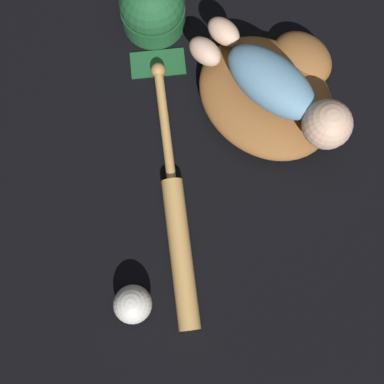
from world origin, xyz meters
TOP-DOWN VIEW (x-y plane):
  - ground_plane at (0.00, 0.00)m, footprint 6.00×6.00m
  - baseball_glove at (0.00, 0.03)m, footprint 0.39×0.37m
  - baby_figure at (0.02, 0.00)m, footprint 0.38×0.20m
  - baseball_bat at (-0.06, -0.33)m, footprint 0.34×0.51m
  - baseball at (-0.07, -0.51)m, footprint 0.08×0.08m
  - baseball_cap at (-0.31, 0.09)m, footprint 0.20×0.22m

SIDE VIEW (x-z plane):
  - ground_plane at x=0.00m, z-range 0.00..0.00m
  - baseball_bat at x=-0.06m, z-range 0.00..0.05m
  - baseball_glove at x=0.00m, z-range 0.00..0.08m
  - baseball at x=-0.07m, z-range 0.00..0.08m
  - baseball_cap at x=-0.31m, z-range -0.01..0.13m
  - baby_figure at x=0.02m, z-range 0.07..0.17m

